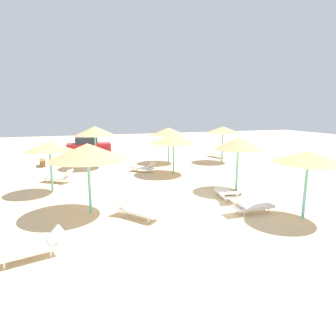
{
  "coord_description": "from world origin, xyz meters",
  "views": [
    {
      "loc": [
        -5.01,
        -11.17,
        4.21
      ],
      "look_at": [
        0.0,
        3.0,
        1.2
      ],
      "focal_mm": 30.98,
      "sensor_mm": 36.0,
      "label": 1
    }
  ],
  "objects_px": {
    "lounger_2": "(58,177)",
    "parked_car": "(89,146)",
    "parasol_6": "(88,152)",
    "parasol_8": "(168,131)",
    "parasol_1": "(238,144)",
    "lounger_3": "(32,248)",
    "lounger_4": "(84,161)",
    "parasol_0": "(174,139)",
    "lounger_0": "(143,167)",
    "lounger_5": "(250,206)",
    "lounger_6": "(137,210)",
    "lounger_1": "(226,193)",
    "parasol_4": "(95,131)",
    "parasol_5": "(308,157)",
    "parasol_7": "(223,130)",
    "bench_0": "(42,162)",
    "parasol_2": "(49,146)",
    "lounger_7": "(216,154)"
  },
  "relations": [
    {
      "from": "lounger_2",
      "to": "parked_car",
      "type": "height_order",
      "value": "parked_car"
    },
    {
      "from": "parasol_6",
      "to": "parasol_8",
      "type": "height_order",
      "value": "parasol_6"
    },
    {
      "from": "parasol_1",
      "to": "lounger_3",
      "type": "relative_size",
      "value": 1.43
    },
    {
      "from": "parasol_1",
      "to": "lounger_4",
      "type": "bearing_deg",
      "value": 125.5
    },
    {
      "from": "parasol_0",
      "to": "lounger_3",
      "type": "bearing_deg",
      "value": -130.01
    },
    {
      "from": "lounger_0",
      "to": "lounger_5",
      "type": "bearing_deg",
      "value": -77.52
    },
    {
      "from": "lounger_6",
      "to": "parasol_6",
      "type": "bearing_deg",
      "value": 144.28
    },
    {
      "from": "lounger_1",
      "to": "parasol_4",
      "type": "bearing_deg",
      "value": 116.1
    },
    {
      "from": "parasol_0",
      "to": "parasol_5",
      "type": "bearing_deg",
      "value": -78.15
    },
    {
      "from": "lounger_4",
      "to": "lounger_0",
      "type": "bearing_deg",
      "value": -47.02
    },
    {
      "from": "lounger_2",
      "to": "lounger_4",
      "type": "distance_m",
      "value": 5.52
    },
    {
      "from": "parasol_7",
      "to": "lounger_6",
      "type": "bearing_deg",
      "value": -133.54
    },
    {
      "from": "lounger_3",
      "to": "bench_0",
      "type": "xyz_separation_m",
      "value": [
        -0.67,
        15.18,
        0.02
      ]
    },
    {
      "from": "parasol_6",
      "to": "lounger_4",
      "type": "height_order",
      "value": "parasol_6"
    },
    {
      "from": "parasol_4",
      "to": "lounger_2",
      "type": "bearing_deg",
      "value": -122.83
    },
    {
      "from": "lounger_1",
      "to": "lounger_2",
      "type": "relative_size",
      "value": 1.05
    },
    {
      "from": "parasol_6",
      "to": "parasol_8",
      "type": "bearing_deg",
      "value": 55.0
    },
    {
      "from": "lounger_3",
      "to": "lounger_4",
      "type": "distance_m",
      "value": 14.7
    },
    {
      "from": "lounger_1",
      "to": "lounger_5",
      "type": "relative_size",
      "value": 1.05
    },
    {
      "from": "parasol_8",
      "to": "lounger_6",
      "type": "relative_size",
      "value": 1.49
    },
    {
      "from": "parasol_4",
      "to": "parasol_8",
      "type": "bearing_deg",
      "value": 0.26
    },
    {
      "from": "parasol_2",
      "to": "parasol_1",
      "type": "bearing_deg",
      "value": -17.2
    },
    {
      "from": "parasol_1",
      "to": "parasol_5",
      "type": "bearing_deg",
      "value": -86.81
    },
    {
      "from": "lounger_7",
      "to": "bench_0",
      "type": "xyz_separation_m",
      "value": [
        -14.59,
        0.68,
        0.03
      ]
    },
    {
      "from": "parasol_4",
      "to": "parasol_7",
      "type": "relative_size",
      "value": 1.05
    },
    {
      "from": "lounger_5",
      "to": "lounger_0",
      "type": "bearing_deg",
      "value": 102.48
    },
    {
      "from": "lounger_0",
      "to": "parked_car",
      "type": "xyz_separation_m",
      "value": [
        -2.94,
        9.22,
        0.5
      ]
    },
    {
      "from": "parasol_7",
      "to": "bench_0",
      "type": "distance_m",
      "value": 14.4
    },
    {
      "from": "lounger_1",
      "to": "lounger_4",
      "type": "xyz_separation_m",
      "value": [
        -5.87,
        11.43,
        0.01
      ]
    },
    {
      "from": "lounger_6",
      "to": "lounger_4",
      "type": "bearing_deg",
      "value": 95.95
    },
    {
      "from": "parasol_1",
      "to": "parasol_6",
      "type": "distance_m",
      "value": 7.72
    },
    {
      "from": "parasol_1",
      "to": "lounger_5",
      "type": "distance_m",
      "value": 4.2
    },
    {
      "from": "parasol_0",
      "to": "parked_car",
      "type": "relative_size",
      "value": 0.77
    },
    {
      "from": "parasol_4",
      "to": "lounger_7",
      "type": "height_order",
      "value": "parasol_4"
    },
    {
      "from": "parasol_1",
      "to": "lounger_5",
      "type": "relative_size",
      "value": 1.47
    },
    {
      "from": "parasol_0",
      "to": "lounger_0",
      "type": "height_order",
      "value": "parasol_0"
    },
    {
      "from": "lounger_4",
      "to": "parked_car",
      "type": "relative_size",
      "value": 0.48
    },
    {
      "from": "parasol_2",
      "to": "lounger_3",
      "type": "bearing_deg",
      "value": -92.43
    },
    {
      "from": "parasol_2",
      "to": "lounger_2",
      "type": "height_order",
      "value": "parasol_2"
    },
    {
      "from": "parasol_0",
      "to": "parasol_5",
      "type": "distance_m",
      "value": 9.62
    },
    {
      "from": "lounger_3",
      "to": "parasol_8",
      "type": "bearing_deg",
      "value": 56.33
    },
    {
      "from": "parasol_6",
      "to": "lounger_3",
      "type": "height_order",
      "value": "parasol_6"
    },
    {
      "from": "parasol_1",
      "to": "lounger_2",
      "type": "bearing_deg",
      "value": 151.34
    },
    {
      "from": "parasol_5",
      "to": "parked_car",
      "type": "height_order",
      "value": "parasol_5"
    },
    {
      "from": "lounger_5",
      "to": "bench_0",
      "type": "xyz_separation_m",
      "value": [
        -8.83,
        14.11,
        0.03
      ]
    },
    {
      "from": "lounger_2",
      "to": "lounger_5",
      "type": "distance_m",
      "value": 11.18
    },
    {
      "from": "lounger_1",
      "to": "bench_0",
      "type": "height_order",
      "value": "lounger_1"
    },
    {
      "from": "lounger_0",
      "to": "bench_0",
      "type": "height_order",
      "value": "lounger_0"
    },
    {
      "from": "lounger_2",
      "to": "lounger_1",
      "type": "bearing_deg",
      "value": -39.06
    },
    {
      "from": "lounger_2",
      "to": "lounger_6",
      "type": "bearing_deg",
      "value": -66.78
    }
  ]
}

